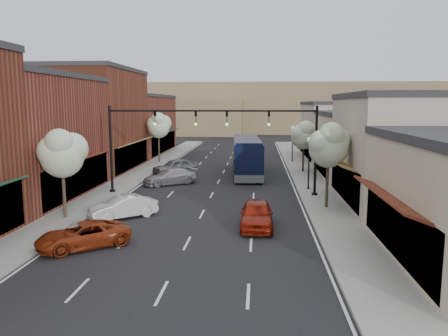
% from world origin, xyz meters
% --- Properties ---
extents(ground, '(160.00, 160.00, 0.00)m').
position_xyz_m(ground, '(0.00, 0.00, 0.00)').
color(ground, black).
rests_on(ground, ground).
extents(sidewalk_left, '(2.80, 73.00, 0.15)m').
position_xyz_m(sidewalk_left, '(-8.40, 18.50, 0.07)').
color(sidewalk_left, gray).
rests_on(sidewalk_left, ground).
extents(sidewalk_right, '(2.80, 73.00, 0.15)m').
position_xyz_m(sidewalk_right, '(8.40, 18.50, 0.07)').
color(sidewalk_right, gray).
rests_on(sidewalk_right, ground).
extents(curb_left, '(0.25, 73.00, 0.17)m').
position_xyz_m(curb_left, '(-7.00, 18.50, 0.07)').
color(curb_left, gray).
rests_on(curb_left, ground).
extents(curb_right, '(0.25, 73.00, 0.17)m').
position_xyz_m(curb_right, '(7.00, 18.50, 0.07)').
color(curb_right, gray).
rests_on(curb_right, ground).
extents(bldg_left_midnear, '(10.14, 14.10, 9.40)m').
position_xyz_m(bldg_left_midnear, '(-14.23, 6.00, 4.66)').
color(bldg_left_midnear, brown).
rests_on(bldg_left_midnear, ground).
extents(bldg_left_midfar, '(10.14, 14.10, 10.90)m').
position_xyz_m(bldg_left_midfar, '(-14.24, 20.00, 5.40)').
color(bldg_left_midfar, brown).
rests_on(bldg_left_midfar, ground).
extents(bldg_left_far, '(10.14, 18.10, 8.40)m').
position_xyz_m(bldg_left_far, '(-14.22, 36.00, 4.16)').
color(bldg_left_far, brown).
rests_on(bldg_left_far, ground).
extents(bldg_right_midnear, '(9.14, 12.10, 7.90)m').
position_xyz_m(bldg_right_midnear, '(13.72, 6.00, 3.91)').
color(bldg_right_midnear, '#ACA094').
rests_on(bldg_right_midnear, ground).
extents(bldg_right_midfar, '(9.14, 12.10, 6.40)m').
position_xyz_m(bldg_right_midfar, '(13.70, 18.00, 3.17)').
color(bldg_right_midfar, '#B5A790').
rests_on(bldg_right_midfar, ground).
extents(bldg_right_far, '(9.14, 16.10, 7.40)m').
position_xyz_m(bldg_right_far, '(13.71, 32.00, 3.66)').
color(bldg_right_far, '#ACA094').
rests_on(bldg_right_far, ground).
extents(hill_far, '(120.00, 30.00, 12.00)m').
position_xyz_m(hill_far, '(0.00, 90.00, 6.00)').
color(hill_far, '#7A6647').
rests_on(hill_far, ground).
extents(hill_near, '(50.00, 20.00, 8.00)m').
position_xyz_m(hill_near, '(-25.00, 78.00, 4.00)').
color(hill_near, '#7A6647').
rests_on(hill_near, ground).
extents(signal_mast_right, '(8.22, 0.46, 7.00)m').
position_xyz_m(signal_mast_right, '(5.62, 8.00, 4.62)').
color(signal_mast_right, black).
rests_on(signal_mast_right, ground).
extents(signal_mast_left, '(8.22, 0.46, 7.00)m').
position_xyz_m(signal_mast_left, '(-5.62, 8.00, 4.62)').
color(signal_mast_left, black).
rests_on(signal_mast_left, ground).
extents(tree_right_near, '(2.85, 2.65, 5.95)m').
position_xyz_m(tree_right_near, '(8.35, 3.94, 4.45)').
color(tree_right_near, '#47382B').
rests_on(tree_right_near, ground).
extents(tree_right_far, '(2.85, 2.65, 5.43)m').
position_xyz_m(tree_right_far, '(8.35, 19.94, 3.99)').
color(tree_right_far, '#47382B').
rests_on(tree_right_far, ground).
extents(tree_left_near, '(2.85, 2.65, 5.69)m').
position_xyz_m(tree_left_near, '(-8.25, -0.06, 4.22)').
color(tree_left_near, '#47382B').
rests_on(tree_left_near, ground).
extents(tree_left_far, '(2.85, 2.65, 6.13)m').
position_xyz_m(tree_left_far, '(-8.25, 25.94, 4.60)').
color(tree_left_far, '#47382B').
rests_on(tree_left_far, ground).
extents(lamp_post_near, '(0.44, 0.44, 4.44)m').
position_xyz_m(lamp_post_near, '(7.80, 10.50, 3.01)').
color(lamp_post_near, black).
rests_on(lamp_post_near, ground).
extents(lamp_post_far, '(0.44, 0.44, 4.44)m').
position_xyz_m(lamp_post_far, '(7.80, 28.00, 3.01)').
color(lamp_post_far, black).
rests_on(lamp_post_far, ground).
extents(coach_bus, '(3.38, 12.27, 3.71)m').
position_xyz_m(coach_bus, '(2.48, 18.38, 1.93)').
color(coach_bus, black).
rests_on(coach_bus, ground).
extents(red_hatchback, '(1.88, 4.64, 1.58)m').
position_xyz_m(red_hatchback, '(3.57, -0.82, 0.79)').
color(red_hatchback, maroon).
rests_on(red_hatchback, ground).
extents(parked_car_a, '(4.91, 4.48, 1.27)m').
position_xyz_m(parked_car_a, '(-5.06, -5.07, 0.64)').
color(parked_car_a, maroon).
rests_on(parked_car_a, ground).
extents(parked_car_b, '(4.25, 3.81, 1.40)m').
position_xyz_m(parked_car_b, '(-4.85, 0.70, 0.70)').
color(parked_car_b, silver).
rests_on(parked_car_b, ground).
extents(parked_car_c, '(5.13, 4.35, 1.41)m').
position_xyz_m(parked_car_c, '(-4.20, 12.22, 0.70)').
color(parked_car_c, '#A2A3A8').
rests_on(parked_car_c, ground).
extents(parked_car_d, '(4.81, 4.37, 1.59)m').
position_xyz_m(parked_car_d, '(-4.78, 17.82, 0.79)').
color(parked_car_d, slate).
rests_on(parked_car_d, ground).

